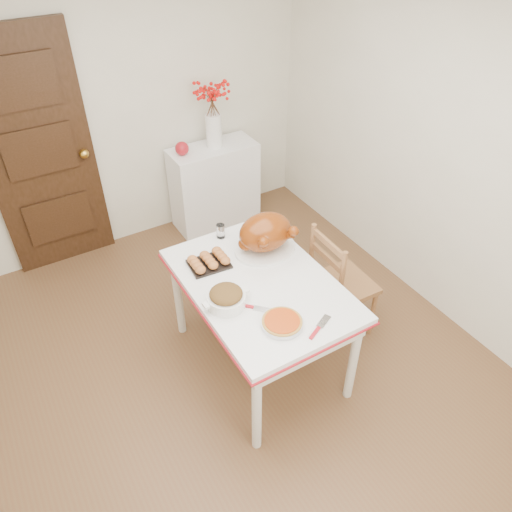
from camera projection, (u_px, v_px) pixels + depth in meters
floor at (236, 368)px, 3.63m from camera, size 3.50×4.00×0.00m
wall_back at (118, 113)px, 4.19m from camera, size 3.50×0.00×2.50m
wall_right at (444, 158)px, 3.55m from camera, size 0.00×4.00×2.50m
door_back at (41, 157)px, 4.03m from camera, size 0.85×0.06×2.06m
sideboard at (215, 186)px, 4.87m from camera, size 0.83×0.37×0.83m
kitchen_table at (260, 324)px, 3.44m from camera, size 0.90×1.31×0.78m
chair_oak at (343, 282)px, 3.66m from camera, size 0.43×0.43×0.95m
berry_vase at (213, 113)px, 4.42m from camera, size 0.33×0.33×0.64m
apple at (182, 148)px, 4.45m from camera, size 0.12×0.12×0.12m
turkey_platter at (265, 234)px, 3.37m from camera, size 0.53×0.48×0.28m
pumpkin_pie at (282, 322)px, 2.88m from camera, size 0.29×0.29×0.05m
stuffing_dish at (226, 298)px, 3.00m from camera, size 0.31×0.24×0.12m
rolls_tray at (209, 261)px, 3.31m from camera, size 0.28×0.23×0.07m
pie_server at (320, 327)px, 2.88m from camera, size 0.23×0.15×0.01m
carving_knife at (259, 308)px, 3.00m from camera, size 0.21×0.22×0.01m
drinking_glass at (221, 231)px, 3.55m from camera, size 0.07×0.07×0.11m
shaker_pair at (263, 227)px, 3.61m from camera, size 0.09×0.05×0.08m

